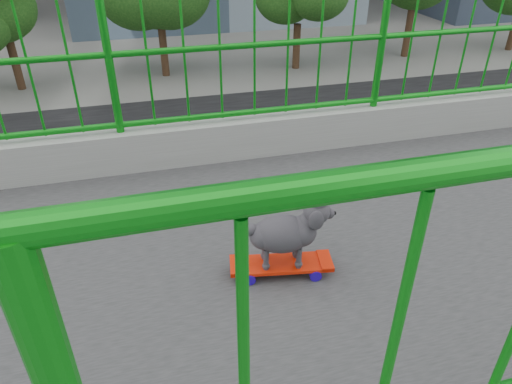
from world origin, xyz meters
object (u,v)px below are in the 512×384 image
at_px(skateboard, 281,265).
at_px(car_5, 450,260).
at_px(poodle, 287,231).
at_px(car_6, 501,182).

xyz_separation_m(skateboard, car_5, (-6.03, 6.71, -6.27)).
xyz_separation_m(poodle, car_5, (-6.03, 6.69, -6.49)).
bearing_deg(poodle, car_5, 142.02).
bearing_deg(car_6, poodle, -49.64).
height_order(poodle, car_6, poodle).
xyz_separation_m(car_5, car_6, (-3.20, 4.17, -0.06)).
bearing_deg(skateboard, car_6, 140.27).
distance_m(skateboard, car_6, 15.61).
distance_m(car_5, car_6, 5.26).
bearing_deg(poodle, car_6, 140.34).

